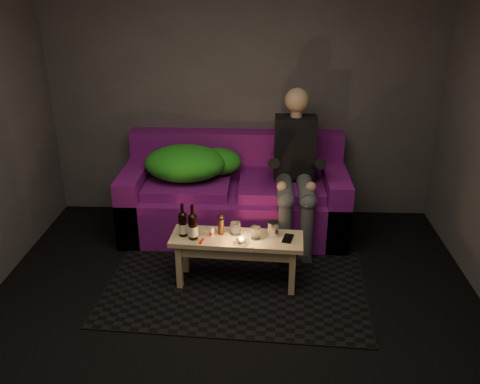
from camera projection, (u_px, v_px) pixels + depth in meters
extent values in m
plane|color=black|center=(230.00, 345.00, 3.61)|extent=(4.50, 4.50, 0.00)
plane|color=#454345|center=(243.00, 94.00, 5.15)|extent=(4.00, 0.00, 4.00)
cube|color=black|center=(237.00, 279.00, 4.38)|extent=(2.26, 1.70, 0.01)
cube|color=#741078|center=(235.00, 209.00, 5.14)|extent=(2.19, 0.98, 0.46)
cube|color=#741078|center=(237.00, 154.00, 5.30)|extent=(2.19, 0.24, 0.48)
cube|color=#741078|center=(138.00, 198.00, 5.14)|extent=(0.22, 0.98, 0.68)
cube|color=#741078|center=(333.00, 202.00, 5.06)|extent=(0.22, 0.98, 0.68)
cube|color=#741078|center=(188.00, 186.00, 5.00)|extent=(0.82, 0.66, 0.11)
cube|color=#741078|center=(281.00, 188.00, 4.96)|extent=(0.82, 0.66, 0.11)
ellipsoid|color=#1A7D16|center=(185.00, 163.00, 4.97)|extent=(0.79, 0.61, 0.33)
ellipsoid|color=#1A7D16|center=(218.00, 161.00, 5.11)|extent=(0.48, 0.39, 0.26)
ellipsoid|color=#1A7D16|center=(164.00, 165.00, 5.13)|extent=(0.35, 0.28, 0.17)
cube|color=black|center=(295.00, 147.00, 4.91)|extent=(0.39, 0.24, 0.60)
sphere|color=tan|center=(297.00, 100.00, 4.72)|extent=(0.23, 0.23, 0.23)
cylinder|color=#484C52|center=(285.00, 190.00, 4.72)|extent=(0.15, 0.55, 0.15)
cylinder|color=#484C52|center=(306.00, 190.00, 4.71)|extent=(0.15, 0.55, 0.15)
cylinder|color=#484C52|center=(285.00, 231.00, 4.60)|extent=(0.12, 0.12, 0.56)
cylinder|color=#484C52|center=(306.00, 232.00, 4.59)|extent=(0.12, 0.12, 0.56)
cube|color=black|center=(284.00, 259.00, 4.64)|extent=(0.10, 0.24, 0.07)
cube|color=black|center=(306.00, 259.00, 4.63)|extent=(0.10, 0.24, 0.07)
cube|color=tan|center=(237.00, 239.00, 4.17)|extent=(1.10, 0.41, 0.04)
cube|color=tan|center=(237.00, 246.00, 4.20)|extent=(0.96, 0.32, 0.10)
cube|color=tan|center=(179.00, 267.00, 4.19)|extent=(0.05, 0.05, 0.40)
cube|color=tan|center=(185.00, 252.00, 4.42)|extent=(0.05, 0.05, 0.40)
cube|color=tan|center=(292.00, 273.00, 4.10)|extent=(0.05, 0.05, 0.40)
cube|color=tan|center=(292.00, 258.00, 4.33)|extent=(0.05, 0.05, 0.40)
cylinder|color=black|center=(183.00, 225.00, 4.15)|extent=(0.07, 0.07, 0.19)
cylinder|color=white|center=(183.00, 228.00, 4.16)|extent=(0.07, 0.07, 0.08)
cone|color=black|center=(182.00, 213.00, 4.10)|extent=(0.07, 0.07, 0.03)
cylinder|color=black|center=(182.00, 209.00, 4.09)|extent=(0.03, 0.03, 0.09)
cylinder|color=black|center=(193.00, 227.00, 4.10)|extent=(0.07, 0.07, 0.21)
cylinder|color=white|center=(193.00, 231.00, 4.11)|extent=(0.08, 0.08, 0.09)
cone|color=black|center=(192.00, 214.00, 4.05)|extent=(0.07, 0.07, 0.03)
cylinder|color=black|center=(192.00, 210.00, 4.04)|extent=(0.03, 0.03, 0.10)
cylinder|color=silver|center=(212.00, 232.00, 4.16)|extent=(0.05, 0.05, 0.08)
cylinder|color=black|center=(221.00, 226.00, 4.18)|extent=(0.05, 0.05, 0.14)
cylinder|color=white|center=(235.00, 228.00, 4.19)|extent=(0.11, 0.11, 0.10)
cylinder|color=white|center=(241.00, 240.00, 4.06)|extent=(0.06, 0.06, 0.05)
sphere|color=orange|center=(241.00, 239.00, 4.05)|extent=(0.02, 0.02, 0.02)
cylinder|color=white|center=(256.00, 233.00, 4.12)|extent=(0.10, 0.10, 0.10)
cylinder|color=silver|center=(273.00, 229.00, 4.16)|extent=(0.11, 0.11, 0.12)
cube|color=black|center=(288.00, 238.00, 4.13)|extent=(0.11, 0.17, 0.01)
cube|color=red|center=(202.00, 241.00, 4.08)|extent=(0.04, 0.08, 0.01)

